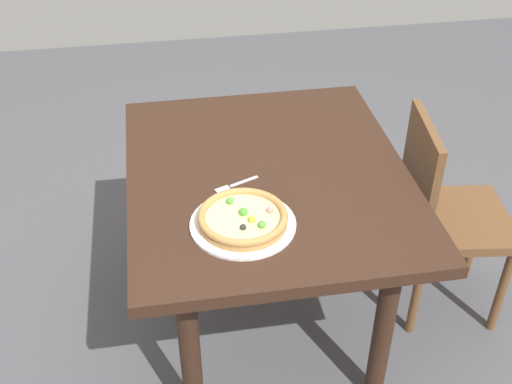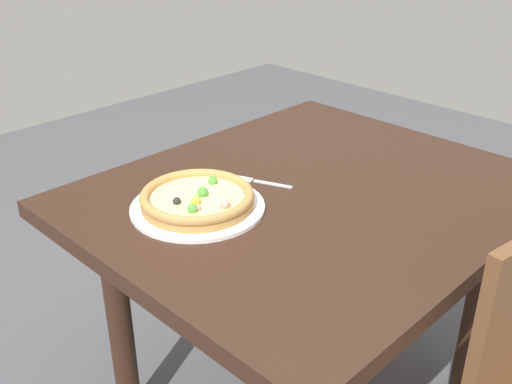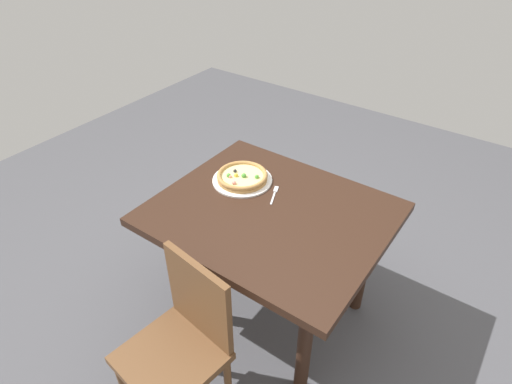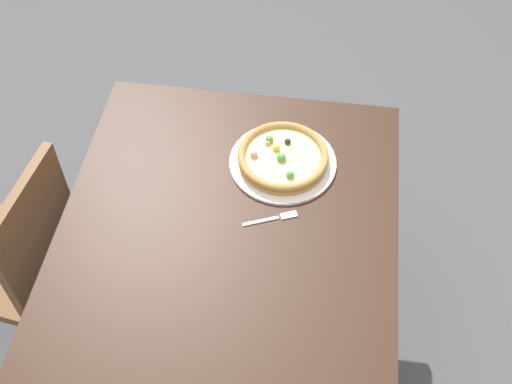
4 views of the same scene
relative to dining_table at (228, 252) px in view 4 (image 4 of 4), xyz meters
The scene contains 6 objects.
ground_plane 0.66m from the dining_table, ahead, with size 6.00×6.00×0.00m, color #4C4C51.
dining_table is the anchor object (origin of this frame).
chair_near 0.72m from the dining_table, 89.30° to the right, with size 0.45×0.45×0.89m.
plate 0.33m from the dining_table, 155.13° to the left, with size 0.33×0.33×0.01m, color white.
pizza 0.34m from the dining_table, 155.22° to the left, with size 0.28×0.28×0.05m.
fork 0.18m from the dining_table, 116.60° to the left, with size 0.08×0.16×0.00m.
Camera 4 is at (1.06, 0.23, 2.31)m, focal length 45.86 mm.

